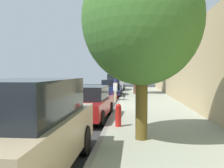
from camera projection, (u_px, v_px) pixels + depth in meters
ground at (90, 109)px, 14.64m from camera, size 63.31×63.31×0.00m
sidewalk at (152, 108)px, 14.34m from camera, size 4.04×39.57×0.16m
curb_edge at (116, 108)px, 14.51m from camera, size 0.16×39.57×0.16m
lane_stripe_centre at (46, 107)px, 15.08m from camera, size 0.14×40.00×0.01m
lane_stripe_bike_edge at (91, 109)px, 14.64m from camera, size 0.12×39.57×0.01m
building_facade at (193, 68)px, 14.06m from camera, size 0.50×39.57×4.75m
parked_suv_tan_second at (27, 127)px, 4.95m from camera, size 1.99×4.71×1.99m
parked_sedan_red_mid at (88, 103)px, 11.13m from camera, size 2.00×4.48×1.52m
parked_sedan_dark_blue_far at (111, 88)px, 22.23m from camera, size 1.86×4.41×1.52m
parked_suv_silver_farthest at (116, 82)px, 28.62m from camera, size 2.06×4.75×1.99m
bicycle_at_curb at (113, 97)px, 18.19m from camera, size 1.70×0.48×0.74m
cyclist_with_backpack at (116, 88)px, 17.71m from camera, size 0.48×0.60×1.67m
street_tree_near_cyclist at (142, 20)px, 7.13m from camera, size 3.49×3.49×5.41m
street_tree_mid_block at (135, 49)px, 23.04m from camera, size 2.94×2.94×5.49m
fire_hydrant at (118, 115)px, 9.01m from camera, size 0.22×0.22×0.84m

